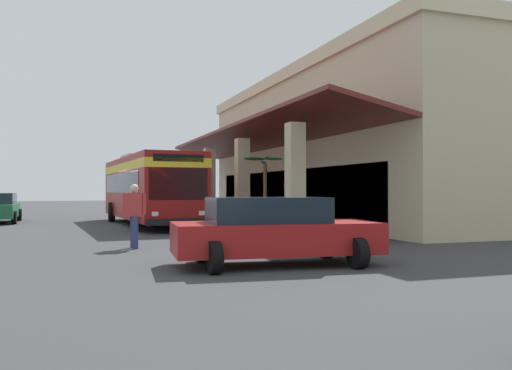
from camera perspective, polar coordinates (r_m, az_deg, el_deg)
The scene contains 7 objects.
ground at distance 27.04m, azimuth 4.14°, elevation -3.98°, with size 120.00×120.00×0.00m, color #38383A.
curb_strip at distance 26.24m, azimuth -4.65°, elevation -3.95°, with size 28.19×0.50×0.12m, color #9E998E.
plaza_building at distance 30.16m, azimuth 13.40°, elevation 3.68°, with size 23.79×15.73×7.66m.
transit_bus at distance 25.56m, azimuth -11.34°, elevation -0.01°, with size 11.35×3.29×3.34m.
parked_sedan_red at distance 11.60m, azimuth 1.88°, elevation -4.86°, with size 2.71×4.55×1.47m.
pedestrian at distance 15.36m, azimuth -12.81°, elevation -2.78°, with size 0.52×0.59×1.79m.
potted_palm at distance 22.69m, azimuth 0.96°, elevation -2.87°, with size 1.59×1.78×3.04m.
Camera 1 is at (24.80, -2.65, 1.63)m, focal length 37.64 mm.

